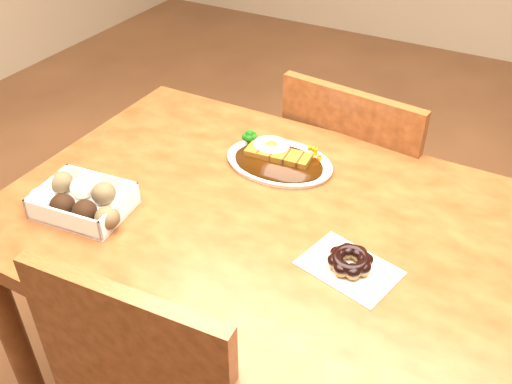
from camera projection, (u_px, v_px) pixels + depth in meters
The scene contains 5 objects.
table at pixel (276, 253), 1.28m from camera, with size 1.20×0.80×0.75m.
chair_far at pixel (359, 192), 1.75m from camera, with size 0.46×0.46×0.87m.
katsu_curry_plate at pixel (278, 159), 1.38m from camera, with size 0.27×0.19×0.05m.
donut_box at pixel (81, 200), 1.22m from camera, with size 0.23×0.17×0.05m.
pon_de_ring at pixel (350, 262), 1.08m from camera, with size 0.20×0.16×0.03m.
Camera 1 is at (0.42, -0.85, 1.52)m, focal length 40.00 mm.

